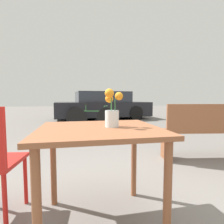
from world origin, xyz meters
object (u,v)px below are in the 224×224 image
table_front (100,143)px  bicycle (92,118)px  parked_car (102,106)px  flower_vase (112,113)px

table_front → bicycle: bicycle is taller
bicycle → parked_car: 2.75m
bicycle → parked_car: bearing=77.7°
flower_vase → table_front: bearing=-170.5°
bicycle → parked_car: (0.58, 2.67, 0.24)m
bicycle → table_front: bearing=-91.5°
table_front → parked_car: parked_car is taller
table_front → parked_car: size_ratio=0.20×
table_front → flower_vase: (0.09, 0.02, 0.21)m
table_front → parked_car: 6.75m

